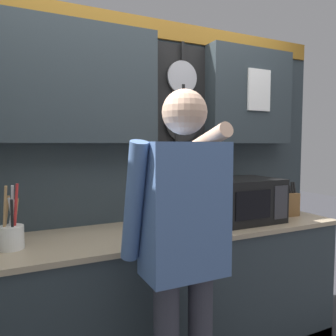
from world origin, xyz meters
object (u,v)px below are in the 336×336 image
at_px(microwave, 241,200).
at_px(person, 183,237).
at_px(knife_block, 287,203).
at_px(utensil_crock, 12,234).

xyz_separation_m(microwave, person, (-0.75, -0.53, -0.04)).
relative_size(microwave, person, 0.30).
height_order(microwave, person, person).
bearing_deg(person, knife_block, 23.91).
xyz_separation_m(utensil_crock, person, (0.72, -0.53, 0.03)).
bearing_deg(knife_block, person, -156.09).
relative_size(knife_block, utensil_crock, 0.76).
bearing_deg(utensil_crock, knife_block, -0.05).
bearing_deg(microwave, person, -144.76).
bearing_deg(knife_block, microwave, -179.92).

